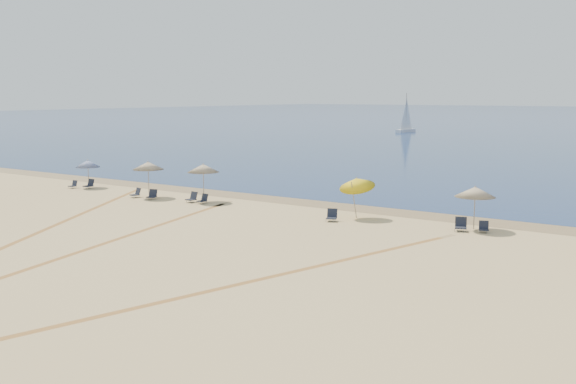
% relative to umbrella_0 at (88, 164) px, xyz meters
% --- Properties ---
extents(wet_sand, '(500.00, 500.00, 0.00)m').
position_rel_umbrella_0_xyz_m(wet_sand, '(19.26, 3.47, -1.88)').
color(wet_sand, olive).
rests_on(wet_sand, ground).
extents(umbrella_0, '(1.89, 1.89, 2.23)m').
position_rel_umbrella_0_xyz_m(umbrella_0, '(0.00, 0.00, 0.00)').
color(umbrella_0, gray).
rests_on(umbrella_0, ground).
extents(umbrella_1, '(2.22, 2.22, 2.61)m').
position_rel_umbrella_0_xyz_m(umbrella_1, '(7.56, -0.90, 0.38)').
color(umbrella_1, gray).
rests_on(umbrella_1, ground).
extents(umbrella_2, '(2.18, 2.18, 2.64)m').
position_rel_umbrella_0_xyz_m(umbrella_2, '(12.07, -0.16, 0.41)').
color(umbrella_2, gray).
rests_on(umbrella_2, ground).
extents(umbrella_3, '(2.13, 2.19, 2.71)m').
position_rel_umbrella_0_xyz_m(umbrella_3, '(23.61, 0.25, 0.23)').
color(umbrella_3, gray).
rests_on(umbrella_3, ground).
extents(umbrella_4, '(2.19, 2.19, 2.40)m').
position_rel_umbrella_0_xyz_m(umbrella_4, '(30.49, 0.86, 0.18)').
color(umbrella_4, gray).
rests_on(umbrella_4, ground).
extents(chair_0, '(0.50, 0.58, 0.60)m').
position_rel_umbrella_0_xyz_m(chair_0, '(-0.78, -0.86, -1.62)').
color(chair_0, black).
rests_on(chair_0, ground).
extents(chair_1, '(0.61, 0.72, 0.74)m').
position_rel_umbrella_0_xyz_m(chair_1, '(0.48, -0.34, -1.56)').
color(chair_1, black).
rests_on(chair_1, ground).
extents(chair_2, '(0.71, 0.78, 0.67)m').
position_rel_umbrella_0_xyz_m(chair_2, '(6.83, -1.43, -1.59)').
color(chair_2, black).
rests_on(chair_2, ground).
extents(chair_3, '(0.77, 0.83, 0.70)m').
position_rel_umbrella_0_xyz_m(chair_3, '(8.45, -1.46, -1.58)').
color(chair_3, black).
rests_on(chair_3, ground).
extents(chair_4, '(0.65, 0.75, 0.71)m').
position_rel_umbrella_0_xyz_m(chair_4, '(11.60, -0.82, -1.57)').
color(chair_4, black).
rests_on(chair_4, ground).
extents(chair_5, '(0.62, 0.70, 0.65)m').
position_rel_umbrella_0_xyz_m(chair_5, '(12.59, -0.83, -1.60)').
color(chair_5, black).
rests_on(chair_5, ground).
extents(chair_6, '(0.79, 0.85, 0.71)m').
position_rel_umbrella_0_xyz_m(chair_6, '(22.87, -1.37, -1.57)').
color(chair_6, black).
rests_on(chair_6, ground).
extents(chair_7, '(0.81, 0.87, 0.74)m').
position_rel_umbrella_0_xyz_m(chair_7, '(30.04, 0.07, -1.56)').
color(chair_7, black).
rests_on(chair_7, ground).
extents(chair_8, '(0.67, 0.72, 0.60)m').
position_rel_umbrella_0_xyz_m(chair_8, '(31.19, 0.38, -1.62)').
color(chair_8, black).
rests_on(chair_8, ground).
extents(sailboat_0, '(2.21, 5.25, 7.60)m').
position_rel_umbrella_0_xyz_m(sailboat_0, '(-9.70, 85.20, 0.41)').
color(sailboat_0, white).
rests_on(sailboat_0, ocean).
extents(tire_tracks, '(52.44, 41.87, 0.00)m').
position_rel_umbrella_0_xyz_m(tire_tracks, '(17.56, -12.95, -1.88)').
color(tire_tracks, tan).
rests_on(tire_tracks, ground).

